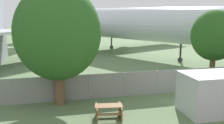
# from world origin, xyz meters

# --- Properties ---
(perimeter_fence) EXTENTS (56.07, 0.07, 1.78)m
(perimeter_fence) POSITION_xyz_m (-0.00, 10.60, 0.89)
(perimeter_fence) COLOR gray
(perimeter_fence) RESTS_ON ground
(airplane) EXTENTS (36.49, 44.11, 13.38)m
(airplane) POSITION_xyz_m (6.30, 33.25, 4.42)
(airplane) COLOR silver
(airplane) RESTS_ON ground
(portable_cabin) EXTENTS (4.76, 2.68, 2.43)m
(portable_cabin) POSITION_xyz_m (7.35, 6.27, 1.22)
(portable_cabin) COLOR silver
(portable_cabin) RESTS_ON ground
(picnic_bench_near_cabin) EXTENTS (1.75, 1.62, 0.76)m
(picnic_bench_near_cabin) POSITION_xyz_m (0.55, 6.99, 0.47)
(picnic_bench_near_cabin) COLOR brown
(picnic_bench_near_cabin) RESTS_ON ground
(tree_near_hangar) EXTENTS (4.04, 4.04, 6.25)m
(tree_near_hangar) POSITION_xyz_m (11.50, 13.21, 4.01)
(tree_near_hangar) COLOR brown
(tree_near_hangar) RESTS_ON ground
(tree_left_of_cabin) EXTENTS (5.48, 5.48, 7.74)m
(tree_left_of_cabin) POSITION_xyz_m (-2.03, 10.02, 4.70)
(tree_left_of_cabin) COLOR brown
(tree_left_of_cabin) RESTS_ON ground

